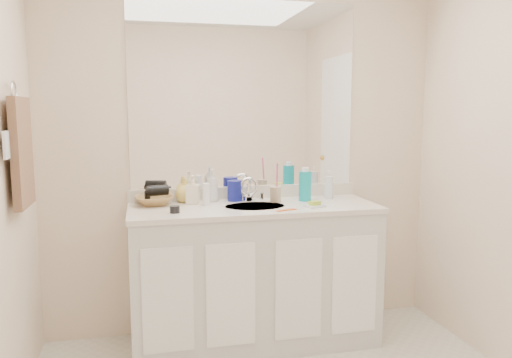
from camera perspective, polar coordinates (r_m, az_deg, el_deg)
name	(u,v)px	position (r m, az deg, el deg)	size (l,w,h in m)	color
wall_back	(245,150)	(3.29, -1.29, 3.33)	(2.60, 0.02, 2.40)	#F7DEC1
vanity_cabinet	(254,277)	(3.19, -0.21, -11.09)	(1.50, 0.55, 0.85)	silver
countertop	(254,208)	(3.07, -0.21, -3.30)	(1.52, 0.57, 0.03)	silver
backsplash	(245,192)	(3.31, -1.22, -1.52)	(1.52, 0.03, 0.08)	silver
sink_basin	(255,208)	(3.05, -0.13, -3.31)	(0.37, 0.37, 0.02)	#B5B39E
faucet	(249,192)	(3.21, -0.85, -1.54)	(0.02, 0.02, 0.11)	silver
mirror	(245,95)	(3.28, -1.29, 9.61)	(1.48, 0.01, 1.20)	white
blue_mug	(235,191)	(3.22, -2.43, -1.34)	(0.10, 0.10, 0.13)	navy
tan_cup	(275,194)	(3.18, 2.24, -1.76)	(0.07, 0.07, 0.10)	tan
toothbrush	(277,179)	(3.17, 2.43, 0.05)	(0.01, 0.01, 0.20)	#E83D8F
mouthwash_bottle	(305,186)	(3.23, 5.63, -0.82)	(0.08, 0.08, 0.19)	#0EA2B1
clear_pump_bottle	(329,188)	(3.33, 8.31, -0.97)	(0.06, 0.06, 0.15)	silver
soap_dish	(315,206)	(3.03, 6.72, -3.08)	(0.11, 0.09, 0.01)	white
green_soap	(315,203)	(3.03, 6.72, -2.74)	(0.06, 0.05, 0.02)	#A6C530
orange_comb	(286,210)	(2.92, 3.50, -3.55)	(0.13, 0.03, 0.01)	#E15717
dark_jar	(175,209)	(2.88, -9.26, -3.45)	(0.06, 0.06, 0.04)	black
extra_white_bottle	(206,194)	(3.07, -5.71, -1.75)	(0.04, 0.04, 0.14)	white
soap_bottle_white	(212,185)	(3.20, -5.01, -0.72)	(0.08, 0.08, 0.21)	silver
soap_bottle_cream	(193,189)	(3.15, -7.25, -1.19)	(0.08, 0.08, 0.18)	#FFF1CF
soap_bottle_yellow	(185,190)	(3.20, -8.15, -1.28)	(0.12, 0.12, 0.15)	#F6D85F
wicker_basket	(154,200)	(3.14, -11.56, -2.41)	(0.23, 0.23, 0.06)	olive
hair_dryer	(157,190)	(3.13, -11.22, -1.29)	(0.07, 0.07, 0.13)	black
towel_ring	(14,92)	(2.75, -25.96, 8.98)	(0.11, 0.11, 0.01)	silver
hand_towel	(22,152)	(2.76, -25.19, 2.77)	(0.04, 0.32, 0.55)	brown
switch_plate	(6,145)	(2.56, -26.65, 3.49)	(0.01, 0.09, 0.13)	white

